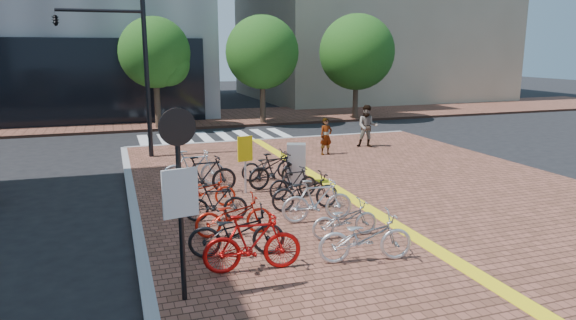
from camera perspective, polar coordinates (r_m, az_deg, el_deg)
name	(u,v)px	position (r m, az deg, el deg)	size (l,w,h in m)	color
ground	(306,228)	(12.92, 1.99, -7.55)	(120.00, 120.00, 0.00)	black
sidewalk	(564,296)	(10.64, 28.30, -13.13)	(14.00, 34.00, 0.15)	brown
tactile_strip	(519,300)	(9.94, 24.29, -14.01)	(0.40, 34.00, 0.01)	yellow
kerb_north	(275,140)	(24.86, -1.45, 2.26)	(14.00, 0.25, 0.15)	gray
far_sidewalk	(186,119)	(32.92, -11.24, 4.47)	(70.00, 8.00, 0.15)	brown
crosswalk	(216,138)	(26.18, -8.01, 2.49)	(7.50, 4.00, 0.01)	silver
street_trees	(280,54)	(30.30, -0.92, 11.69)	(16.20, 4.60, 6.35)	#38281E
bike_0	(252,243)	(10.00, -3.99, -9.17)	(0.54, 1.92, 1.15)	red
bike_1	(237,232)	(10.75, -5.73, -7.95)	(0.69, 1.99, 1.05)	black
bike_2	(234,216)	(11.93, -6.05, -6.16)	(0.63, 1.79, 0.94)	red
bike_3	(216,203)	(12.96, -8.01, -4.71)	(0.44, 1.57, 0.94)	black
bike_4	(205,191)	(14.16, -9.24, -3.44)	(0.58, 1.67, 0.88)	red
bike_5	(204,175)	(15.32, -9.28, -1.68)	(0.55, 1.94, 1.17)	black
bike_6	(193,169)	(16.21, -10.48, -0.94)	(0.55, 1.95, 1.17)	silver
bike_7	(365,237)	(10.56, 8.59, -8.47)	(0.68, 1.95, 1.02)	silver
bike_8	(345,219)	(11.83, 6.32, -6.57)	(0.56, 1.61, 0.85)	#ADADB2
bike_9	(317,201)	(12.76, 3.28, -4.54)	(0.51, 1.81, 1.09)	#B7B8BC
bike_10	(305,191)	(13.74, 1.92, -3.51)	(0.66, 1.88, 0.99)	black
bike_11	(293,182)	(14.79, 0.60, -2.50)	(0.44, 1.54, 0.93)	black
bike_12	(275,170)	(15.88, -1.41, -1.13)	(0.52, 1.85, 1.11)	black
bike_13	(269,165)	(16.83, -2.17, -0.60)	(0.65, 1.86, 0.98)	black
pedestrian_a	(326,136)	(20.92, 4.24, 2.63)	(0.55, 0.36, 1.50)	gray
pedestrian_b	(367,126)	(22.73, 8.81, 3.73)	(0.90, 0.70, 1.85)	#464D59
utility_box	(296,164)	(16.35, 0.92, -0.41)	(0.59, 0.43, 1.29)	silver
yellow_sign	(245,154)	(15.16, -4.77, 0.68)	(0.47, 0.15, 1.73)	#B7B7BC
notice_sign	(180,182)	(8.56, -11.96, -2.45)	(0.61, 0.20, 3.31)	black
traffic_light_pole	(106,48)	(20.91, -19.57, 11.66)	(3.32, 1.28, 6.18)	black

